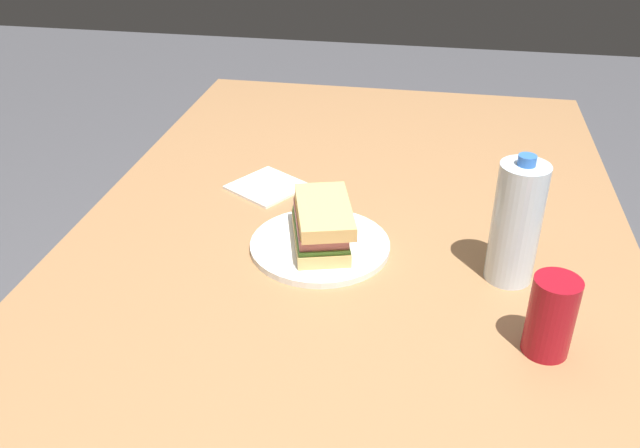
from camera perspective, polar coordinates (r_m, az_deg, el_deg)
The scene contains 6 objects.
dining_table at distance 1.19m, azimuth 1.79°, elevation -6.53°, with size 1.84×1.03×0.73m.
paper_plate at distance 1.19m, azimuth 0.00°, elevation -1.83°, with size 0.25×0.25×0.01m, color white.
sandwich at distance 1.16m, azimuth 0.11°, elevation 0.03°, with size 0.20×0.14×0.08m.
soda_can_red at distance 0.99m, azimuth 19.14°, elevation -7.46°, with size 0.07×0.07×0.12m, color maroon.
water_bottle_tall at distance 1.11m, azimuth 16.42°, elevation 0.07°, with size 0.08×0.08×0.22m.
paper_napkin at distance 1.40m, azimuth -4.55°, elevation 3.22°, with size 0.13×0.13×0.01m, color white.
Camera 1 is at (0.94, 0.13, 1.37)m, focal length 37.46 mm.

